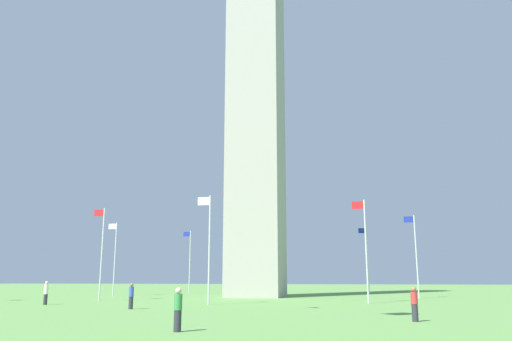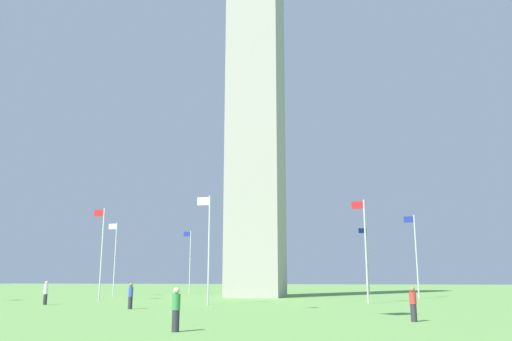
# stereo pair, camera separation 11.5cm
# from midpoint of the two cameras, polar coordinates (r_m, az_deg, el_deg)

# --- Properties ---
(ground_plane) EXTENTS (260.00, 260.00, 0.00)m
(ground_plane) POSITION_cam_midpoint_polar(r_m,az_deg,el_deg) (57.44, 0.06, -13.98)
(ground_plane) COLOR #609347
(obelisk_monument) EXTENTS (5.98, 5.98, 54.38)m
(obelisk_monument) POSITION_cam_midpoint_polar(r_m,az_deg,el_deg) (62.69, 0.05, 11.71)
(obelisk_monument) COLOR #A8A399
(obelisk_monument) RESTS_ON ground
(flagpole_n) EXTENTS (1.12, 0.14, 8.56)m
(flagpole_n) POSITION_cam_midpoint_polar(r_m,az_deg,el_deg) (63.45, -15.48, -9.14)
(flagpole_n) COLOR silver
(flagpole_n) RESTS_ON ground
(flagpole_ne) EXTENTS (1.12, 0.14, 8.56)m
(flagpole_ne) POSITION_cam_midpoint_polar(r_m,az_deg,el_deg) (50.42, -16.85, -8.43)
(flagpole_ne) COLOR silver
(flagpole_ne) RESTS_ON ground
(flagpole_e) EXTENTS (1.12, 0.14, 8.56)m
(flagpole_e) POSITION_cam_midpoint_polar(r_m,az_deg,el_deg) (40.95, -5.28, -8.18)
(flagpole_e) COLOR silver
(flagpole_e) RESTS_ON ground
(flagpole_se) EXTENTS (1.12, 0.14, 8.56)m
(flagpole_se) POSITION_cam_midpoint_polar(r_m,az_deg,el_deg) (44.00, 12.18, -8.23)
(flagpole_se) COLOR silver
(flagpole_se) RESTS_ON ground
(flagpole_s) EXTENTS (1.12, 0.14, 8.56)m
(flagpole_s) POSITION_cam_midpoint_polar(r_m,az_deg,el_deg) (56.29, 17.49, -8.71)
(flagpole_s) COLOR silver
(flagpole_s) RESTS_ON ground
(flagpole_sw) EXTENTS (1.12, 0.14, 8.56)m
(flagpole_sw) POSITION_cam_midpoint_polar(r_m,az_deg,el_deg) (68.21, 12.42, -9.46)
(flagpole_sw) COLOR silver
(flagpole_sw) RESTS_ON ground
(flagpole_w) EXTENTS (1.12, 0.14, 8.56)m
(flagpole_w) POSITION_cam_midpoint_polar(r_m,az_deg,el_deg) (74.28, 2.92, -9.91)
(flagpole_w) COLOR silver
(flagpole_w) RESTS_ON ground
(flagpole_nw) EXTENTS (1.12, 0.14, 8.56)m
(flagpole_nw) POSITION_cam_midpoint_polar(r_m,az_deg,el_deg) (72.51, -7.38, -9.77)
(flagpole_nw) COLOR silver
(flagpole_nw) RESTS_ON ground
(person_white_shirt) EXTENTS (0.32, 0.32, 1.79)m
(person_white_shirt) POSITION_cam_midpoint_polar(r_m,az_deg,el_deg) (43.70, -22.41, -12.56)
(person_white_shirt) COLOR #2D2D38
(person_white_shirt) RESTS_ON ground
(person_green_shirt) EXTENTS (0.32, 0.32, 1.65)m
(person_green_shirt) POSITION_cam_midpoint_polar(r_m,az_deg,el_deg) (20.42, -8.79, -15.14)
(person_green_shirt) COLOR #2D2D38
(person_green_shirt) RESTS_ON ground
(person_blue_shirt) EXTENTS (0.32, 0.32, 1.69)m
(person_blue_shirt) POSITION_cam_midpoint_polar(r_m,az_deg,el_deg) (35.81, -13.77, -13.50)
(person_blue_shirt) COLOR #2D2D38
(person_blue_shirt) RESTS_ON ground
(person_red_shirt) EXTENTS (0.32, 0.32, 1.61)m
(person_red_shirt) POSITION_cam_midpoint_polar(r_m,az_deg,el_deg) (25.92, 17.31, -14.11)
(person_red_shirt) COLOR #2D2D38
(person_red_shirt) RESTS_ON ground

